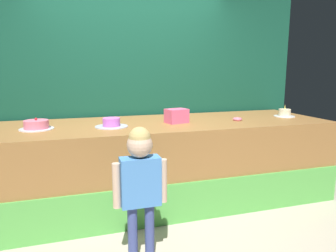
# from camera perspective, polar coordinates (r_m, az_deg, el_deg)

# --- Properties ---
(ground_plane) EXTENTS (12.00, 12.00, 0.00)m
(ground_plane) POSITION_cam_1_polar(r_m,az_deg,el_deg) (3.21, -1.91, -18.04)
(ground_plane) COLOR #BCB29E
(stage_platform) EXTENTS (4.35, 1.24, 0.94)m
(stage_platform) POSITION_cam_1_polar(r_m,az_deg,el_deg) (3.58, -4.52, -6.94)
(stage_platform) COLOR #9E6B38
(stage_platform) RESTS_ON ground_plane
(curtain_backdrop) EXTENTS (4.78, 0.08, 3.08)m
(curtain_backdrop) POSITION_cam_1_polar(r_m,az_deg,el_deg) (4.12, -6.94, 10.41)
(curtain_backdrop) COLOR #144C38
(curtain_backdrop) RESTS_ON ground_plane
(child_figure) EXTENTS (0.43, 0.20, 1.11)m
(child_figure) POSITION_cam_1_polar(r_m,az_deg,el_deg) (2.40, -5.18, -9.44)
(child_figure) COLOR #3F4C8C
(child_figure) RESTS_ON ground_plane
(pink_box) EXTENTS (0.27, 0.22, 0.16)m
(pink_box) POSITION_cam_1_polar(r_m,az_deg,el_deg) (3.48, 1.60, 1.89)
(pink_box) COLOR #F15D89
(pink_box) RESTS_ON stage_platform
(donut) EXTENTS (0.11, 0.11, 0.03)m
(donut) POSITION_cam_1_polar(r_m,az_deg,el_deg) (3.73, 12.77, 1.25)
(donut) COLOR pink
(donut) RESTS_ON stage_platform
(cake_center_left) EXTENTS (0.34, 0.34, 0.12)m
(cake_center_left) POSITION_cam_1_polar(r_m,az_deg,el_deg) (3.36, -23.26, 0.15)
(cake_center_left) COLOR silver
(cake_center_left) RESTS_ON stage_platform
(cake_center_right) EXTENTS (0.34, 0.34, 0.10)m
(cake_center_right) POSITION_cam_1_polar(r_m,az_deg,el_deg) (3.27, -10.47, 0.49)
(cake_center_right) COLOR silver
(cake_center_right) RESTS_ON stage_platform
(cake_far_right) EXTENTS (0.26, 0.26, 0.16)m
(cake_far_right) POSITION_cam_1_polar(r_m,az_deg,el_deg) (4.22, 20.83, 2.20)
(cake_far_right) COLOR white
(cake_far_right) RESTS_ON stage_platform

